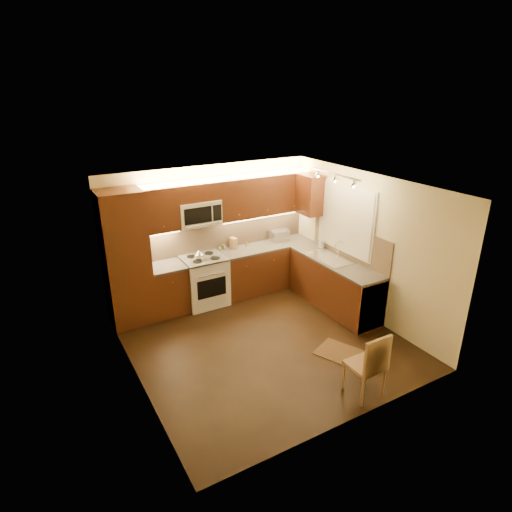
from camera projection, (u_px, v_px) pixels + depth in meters
floor at (265, 341)px, 6.85m from camera, size 4.00×4.00×0.01m
ceiling at (266, 187)px, 5.92m from camera, size 4.00×4.00×0.01m
wall_back at (210, 232)px, 7.99m from camera, size 4.00×0.01×2.50m
wall_front at (358, 332)px, 4.77m from camera, size 4.00×0.01×2.50m
wall_left at (131, 301)px, 5.46m from camera, size 0.01×4.00×2.50m
wall_right at (366, 246)px, 7.30m from camera, size 0.01×4.00×2.50m
pantry at (126, 259)px, 7.03m from camera, size 0.70×0.60×2.30m
base_cab_back_left at (168, 290)px, 7.60m from camera, size 0.62×0.60×0.86m
counter_back_left at (166, 267)px, 7.43m from camera, size 0.62×0.60×0.04m
base_cab_back_right at (266, 267)px, 8.54m from camera, size 1.92×0.60×0.86m
counter_back_right at (266, 246)px, 8.37m from camera, size 1.92×0.60×0.04m
base_cab_right at (334, 285)px, 7.79m from camera, size 0.60×2.00×0.86m
counter_right at (336, 262)px, 7.63m from camera, size 0.60×2.00×0.04m
dishwasher at (361, 300)px, 7.23m from camera, size 0.58×0.60×0.84m
backsplash_back at (228, 232)px, 8.17m from camera, size 3.30×0.02×0.60m
backsplash_right at (350, 242)px, 7.64m from camera, size 0.02×2.00×0.60m
upper_cab_back_left at (159, 209)px, 7.16m from camera, size 0.62×0.35×0.75m
upper_cab_back_right at (263, 195)px, 8.10m from camera, size 1.92×0.35×0.75m
upper_cab_bridge at (197, 192)px, 7.40m from camera, size 0.76×0.35×0.31m
upper_cab_right_corner at (310, 195)px, 8.12m from camera, size 0.35×0.50×0.75m
stove at (204, 281)px, 7.89m from camera, size 0.76×0.65×0.92m
microwave at (198, 213)px, 7.53m from camera, size 0.76×0.38×0.44m
window_frame at (346, 219)px, 7.61m from camera, size 0.03×1.44×1.24m
window_blinds at (345, 219)px, 7.60m from camera, size 0.02×1.36×1.16m
sink at (331, 254)px, 7.71m from camera, size 0.52×0.86×0.15m
faucet at (339, 249)px, 7.77m from camera, size 0.20×0.04×0.30m
track_light_bar at (335, 174)px, 6.97m from camera, size 0.04×1.20×0.03m
kettle at (199, 255)px, 7.56m from camera, size 0.21×0.21×0.20m
toaster_oven at (279, 235)px, 8.59m from camera, size 0.37×0.28×0.21m
knife_block at (233, 243)px, 8.17m from camera, size 0.10×0.15×0.21m
spice_jar_a at (225, 248)px, 8.10m from camera, size 0.04×0.04×0.09m
spice_jar_b at (223, 247)px, 8.15m from camera, size 0.05×0.05×0.09m
spice_jar_c at (220, 248)px, 8.08m from camera, size 0.05×0.05×0.09m
spice_jar_d at (246, 244)px, 8.31m from camera, size 0.06×0.06×0.09m
soap_bottle at (321, 243)px, 8.23m from camera, size 0.10×0.10×0.18m
rug at (344, 354)px, 6.51m from camera, size 0.81×0.94×0.01m
dining_chair at (365, 363)px, 5.52m from camera, size 0.42×0.42×0.95m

